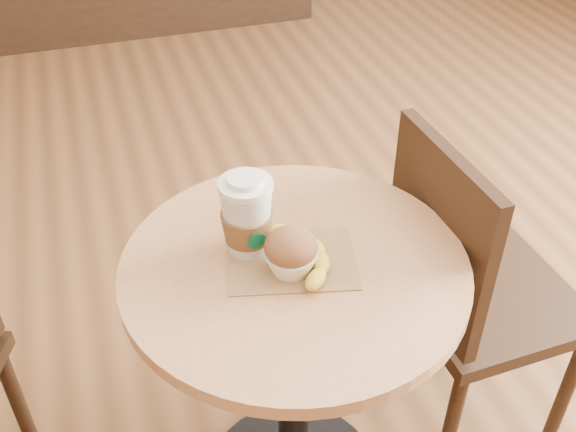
# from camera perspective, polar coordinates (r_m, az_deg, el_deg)

# --- Properties ---
(cafe_table) EXTENTS (0.66, 0.66, 0.75)m
(cafe_table) POSITION_cam_1_polar(r_m,az_deg,el_deg) (1.44, 0.50, -10.83)
(cafe_table) COLOR black
(cafe_table) RESTS_ON ground
(chair_right) EXTENTS (0.41, 0.41, 0.89)m
(chair_right) POSITION_cam_1_polar(r_m,az_deg,el_deg) (1.65, 15.09, -6.00)
(chair_right) COLOR black
(chair_right) RESTS_ON ground
(kraft_bag) EXTENTS (0.28, 0.23, 0.00)m
(kraft_bag) POSITION_cam_1_polar(r_m,az_deg,el_deg) (1.27, 0.32, -3.75)
(kraft_bag) COLOR #99744A
(kraft_bag) RESTS_ON cafe_table
(coffee_cup) EXTENTS (0.10, 0.10, 0.17)m
(coffee_cup) POSITION_cam_1_polar(r_m,az_deg,el_deg) (1.25, -3.50, -0.23)
(coffee_cup) COLOR silver
(coffee_cup) RESTS_ON cafe_table
(muffin) EXTENTS (0.10, 0.10, 0.09)m
(muffin) POSITION_cam_1_polar(r_m,az_deg,el_deg) (1.22, 0.25, -3.11)
(muffin) COLOR white
(muffin) RESTS_ON kraft_bag
(banana) EXTENTS (0.21, 0.25, 0.03)m
(banana) POSITION_cam_1_polar(r_m,az_deg,el_deg) (1.26, 0.39, -3.21)
(banana) COLOR yellow
(banana) RESTS_ON kraft_bag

